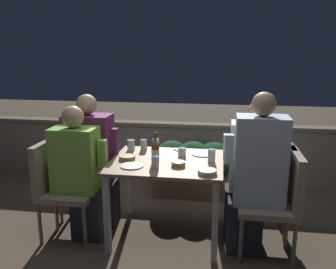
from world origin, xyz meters
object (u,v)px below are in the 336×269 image
object	(u,v)px
chair_left_near	(59,181)
person_purple_stripe	(93,161)
chair_right_near	(280,195)
person_white_polo	(251,170)
chair_left_far	(73,171)
beer_bottle	(155,151)
chair_right_far	(274,182)
person_blue_shirt	(256,175)
person_green_blouse	(80,173)

from	to	relation	value
chair_left_near	person_purple_stripe	world-z (taller)	person_purple_stripe
person_purple_stripe	chair_right_near	distance (m)	1.72
chair_right_near	person_white_polo	size ratio (longest dim) A/B	0.71
chair_left_far	person_purple_stripe	bearing A→B (deg)	-0.00
beer_bottle	chair_right_far	bearing A→B (deg)	11.63
person_blue_shirt	person_green_blouse	bearing A→B (deg)	179.28
person_green_blouse	chair_left_near	bearing A→B (deg)	-180.00
chair_left_near	beer_bottle	size ratio (longest dim) A/B	3.28
chair_left_far	person_blue_shirt	distance (m)	1.73
person_white_polo	chair_right_far	bearing A→B (deg)	-0.00
chair_right_far	chair_left_far	bearing A→B (deg)	-179.88
chair_right_near	chair_left_near	bearing A→B (deg)	179.44
chair_right_far	beer_bottle	distance (m)	1.09
person_green_blouse	chair_right_far	xyz separation A→B (m)	(1.70, 0.27, -0.08)
person_purple_stripe	chair_right_near	world-z (taller)	person_purple_stripe
chair_right_near	chair_right_far	bearing A→B (deg)	92.16
person_green_blouse	chair_left_far	world-z (taller)	person_green_blouse
chair_left_far	person_white_polo	distance (m)	1.68
chair_left_near	chair_left_far	size ratio (longest dim) A/B	1.00
chair_right_near	beer_bottle	bearing A→B (deg)	175.62
chair_left_far	chair_right_near	size ratio (longest dim) A/B	1.00
person_green_blouse	chair_left_far	bearing A→B (deg)	124.46
beer_bottle	chair_left_near	bearing A→B (deg)	-176.01
chair_right_near	person_blue_shirt	size ratio (longest dim) A/B	0.65
chair_left_near	chair_left_far	world-z (taller)	same
chair_right_far	person_purple_stripe	bearing A→B (deg)	-179.87
person_green_blouse	person_white_polo	xyz separation A→B (m)	(1.50, 0.27, 0.01)
chair_left_near	person_white_polo	distance (m)	1.73
chair_left_far	person_purple_stripe	distance (m)	0.23
chair_right_far	beer_bottle	size ratio (longest dim) A/B	3.28
chair_right_near	person_white_polo	xyz separation A→B (m)	(-0.22, 0.29, 0.10)
chair_right_near	person_white_polo	world-z (taller)	person_white_polo
chair_left_near	chair_right_near	distance (m)	1.92
chair_right_far	person_white_polo	distance (m)	0.23
chair_left_near	person_green_blouse	bearing A→B (deg)	0.00
person_blue_shirt	beer_bottle	xyz separation A→B (m)	(-0.84, 0.08, 0.14)
person_purple_stripe	beer_bottle	size ratio (longest dim) A/B	4.73
chair_left_near	person_blue_shirt	size ratio (longest dim) A/B	0.65
chair_left_near	beer_bottle	bearing A→B (deg)	3.99
person_green_blouse	chair_right_near	size ratio (longest dim) A/B	1.37
person_blue_shirt	chair_right_far	distance (m)	0.38
chair_left_near	person_green_blouse	distance (m)	0.22
chair_left_far	chair_right_far	bearing A→B (deg)	0.12
chair_left_near	person_blue_shirt	world-z (taller)	person_blue_shirt
person_green_blouse	person_blue_shirt	world-z (taller)	person_blue_shirt
chair_left_near	person_green_blouse	size ratio (longest dim) A/B	0.73
chair_left_far	chair_right_near	world-z (taller)	same
person_blue_shirt	chair_left_far	bearing A→B (deg)	170.34
chair_right_far	person_white_polo	bearing A→B (deg)	180.00
chair_right_near	person_white_polo	bearing A→B (deg)	126.45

